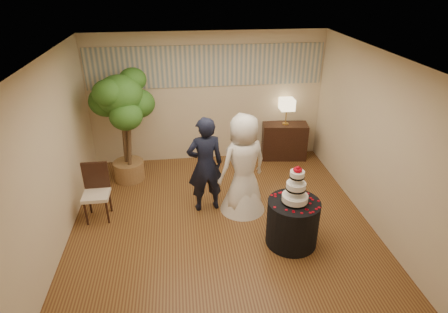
{
  "coord_description": "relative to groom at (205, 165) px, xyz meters",
  "views": [
    {
      "loc": [
        -0.6,
        -5.21,
        3.89
      ],
      "look_at": [
        0.1,
        0.4,
        1.05
      ],
      "focal_mm": 30.0,
      "sensor_mm": 36.0,
      "label": 1
    }
  ],
  "objects": [
    {
      "name": "mural_border",
      "position": [
        0.22,
        2.02,
        1.22
      ],
      "size": [
        4.9,
        0.02,
        0.85
      ],
      "primitive_type": "cube",
      "color": "#AAAB9C",
      "rests_on": "wall_back"
    },
    {
      "name": "wall_left",
      "position": [
        -2.28,
        -0.46,
        0.52
      ],
      "size": [
        0.06,
        5.0,
        2.8
      ],
      "primitive_type": "cube",
      "color": "beige",
      "rests_on": "ground"
    },
    {
      "name": "ficus_tree",
      "position": [
        -1.48,
        1.24,
        0.27
      ],
      "size": [
        1.28,
        1.28,
        2.29
      ],
      "primitive_type": null,
      "rotation": [
        0.0,
        0.0,
        -1.77
      ],
      "color": "#2F611E",
      "rests_on": "floor"
    },
    {
      "name": "side_chair",
      "position": [
        -1.87,
        -0.08,
        -0.38
      ],
      "size": [
        0.46,
        0.48,
        0.99
      ],
      "primitive_type": null,
      "rotation": [
        0.0,
        0.0,
        0.01
      ],
      "color": "black",
      "rests_on": "floor"
    },
    {
      "name": "bride",
      "position": [
        0.64,
        -0.11,
        0.03
      ],
      "size": [
        1.12,
        1.08,
        1.81
      ],
      "primitive_type": "imported",
      "rotation": [
        0.0,
        0.0,
        3.53
      ],
      "color": "white",
      "rests_on": "floor"
    },
    {
      "name": "cake_table",
      "position": [
        1.25,
        -1.12,
        -0.5
      ],
      "size": [
        0.98,
        0.98,
        0.75
      ],
      "primitive_type": "cylinder",
      "rotation": [
        0.0,
        0.0,
        -0.26
      ],
      "color": "black",
      "rests_on": "floor"
    },
    {
      "name": "floor",
      "position": [
        0.22,
        -0.46,
        -0.88
      ],
      "size": [
        5.0,
        5.0,
        0.0
      ],
      "primitive_type": "cube",
      "color": "brown",
      "rests_on": "ground"
    },
    {
      "name": "console",
      "position": [
        1.92,
        1.81,
        -0.47
      ],
      "size": [
        1.03,
        0.56,
        0.82
      ],
      "primitive_type": "cube",
      "rotation": [
        0.0,
        0.0,
        -0.13
      ],
      "color": "black",
      "rests_on": "floor"
    },
    {
      "name": "groom",
      "position": [
        0.0,
        0.0,
        0.0
      ],
      "size": [
        0.7,
        0.51,
        1.75
      ],
      "primitive_type": "imported",
      "rotation": [
        0.0,
        0.0,
        3.3
      ],
      "color": "black",
      "rests_on": "floor"
    },
    {
      "name": "wall_front",
      "position": [
        0.22,
        -2.96,
        0.52
      ],
      "size": [
        5.0,
        0.06,
        2.8
      ],
      "primitive_type": "cube",
      "color": "beige",
      "rests_on": "ground"
    },
    {
      "name": "ceiling",
      "position": [
        0.22,
        -0.46,
        1.92
      ],
      "size": [
        5.0,
        5.0,
        0.0
      ],
      "primitive_type": "cube",
      "color": "white",
      "rests_on": "wall_back"
    },
    {
      "name": "wedding_cake",
      "position": [
        1.25,
        -1.12,
        0.18
      ],
      "size": [
        0.4,
        0.4,
        0.61
      ],
      "primitive_type": null,
      "color": "white",
      "rests_on": "cake_table"
    },
    {
      "name": "wall_back",
      "position": [
        0.22,
        2.04,
        0.52
      ],
      "size": [
        5.0,
        0.06,
        2.8
      ],
      "primitive_type": "cube",
      "color": "beige",
      "rests_on": "ground"
    },
    {
      "name": "wall_right",
      "position": [
        2.72,
        -0.46,
        0.52
      ],
      "size": [
        0.06,
        5.0,
        2.8
      ],
      "primitive_type": "cube",
      "color": "beige",
      "rests_on": "ground"
    },
    {
      "name": "table_lamp",
      "position": [
        1.92,
        1.81,
        0.23
      ],
      "size": [
        0.3,
        0.3,
        0.58
      ],
      "primitive_type": null,
      "color": "beige",
      "rests_on": "console"
    }
  ]
}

